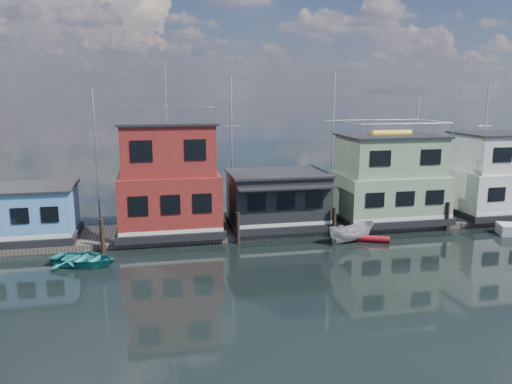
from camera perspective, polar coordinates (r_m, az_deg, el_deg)
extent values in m
plane|color=black|center=(27.41, 9.71, -10.92)|extent=(160.00, 160.00, 0.00)
cube|color=#595147|center=(38.15, 3.16, -3.99)|extent=(48.00, 5.00, 0.40)
cube|color=black|center=(37.78, -24.35, -4.47)|extent=(6.40, 4.90, 0.50)
cube|color=#5E97DA|center=(37.37, -24.57, -1.89)|extent=(6.00, 4.50, 3.00)
cube|color=black|center=(37.06, -24.77, 0.49)|extent=(6.30, 4.80, 0.16)
cube|color=black|center=(36.83, -9.76, -3.99)|extent=(7.40, 5.90, 0.50)
cube|color=maroon|center=(36.33, -9.87, -0.76)|extent=(7.00, 5.50, 3.74)
cube|color=maroon|center=(35.75, -10.07, 4.89)|extent=(6.30, 4.95, 3.46)
cube|color=black|center=(35.60, -10.17, 7.78)|extent=(6.65, 5.23, 0.16)
cylinder|color=silver|center=(35.53, -10.29, 11.13)|extent=(0.08, 0.08, 4.00)
cube|color=black|center=(37.91, 2.43, -3.38)|extent=(7.40, 5.40, 0.50)
cube|color=black|center=(37.46, 2.46, -0.50)|extent=(7.00, 5.00, 3.40)
cube|color=black|center=(37.13, 2.48, 2.19)|extent=(7.30, 5.30, 0.16)
cube|color=black|center=(34.57, 3.61, 0.49)|extent=(7.00, 1.20, 0.12)
cube|color=black|center=(41.00, 14.74, -2.62)|extent=(8.40, 5.90, 0.50)
cube|color=#87A479|center=(40.60, 14.86, -0.14)|extent=(8.00, 5.50, 3.12)
cube|color=#87A479|center=(40.13, 15.08, 4.06)|extent=(7.20, 4.95, 2.88)
cube|color=black|center=(39.97, 15.20, 6.22)|extent=(7.60, 5.23, 0.16)
cylinder|color=yellow|center=(39.96, 15.21, 6.46)|extent=(3.20, 0.56, 0.56)
cube|color=black|center=(46.27, 25.91, -1.82)|extent=(8.40, 5.90, 0.50)
cube|color=silver|center=(45.93, 26.10, 0.38)|extent=(8.00, 5.50, 3.12)
cube|color=silver|center=(45.51, 26.43, 4.09)|extent=(7.20, 4.95, 2.88)
cube|color=black|center=(45.37, 26.61, 5.99)|extent=(7.60, 5.23, 0.16)
cylinder|color=#2D2116|center=(34.18, -17.18, -4.78)|extent=(0.28, 0.28, 2.20)
cylinder|color=#2D2116|center=(34.45, -2.09, -4.13)|extent=(0.28, 0.28, 2.20)
cylinder|color=#2D2116|center=(36.24, 8.91, -3.48)|extent=(0.28, 0.28, 2.20)
cylinder|color=#2D2116|center=(40.24, 21.01, -2.61)|extent=(0.28, 0.28, 2.20)
cylinder|color=silver|center=(42.07, -17.81, 3.94)|extent=(0.16, 0.16, 10.50)
cylinder|color=silver|center=(41.90, -17.94, 6.08)|extent=(1.40, 0.06, 0.06)
cylinder|color=silver|center=(42.28, -2.81, 5.20)|extent=(0.16, 0.16, 11.50)
cylinder|color=silver|center=(42.12, -2.83, 7.53)|extent=(1.40, 0.06, 0.06)
cylinder|color=silver|center=(44.54, 8.76, 5.72)|extent=(0.16, 0.16, 12.00)
cylinder|color=silver|center=(44.40, 8.83, 8.03)|extent=(1.40, 0.06, 0.06)
cylinder|color=silver|center=(48.02, 17.73, 4.52)|extent=(0.16, 0.16, 10.00)
cylinder|color=silver|center=(47.87, 17.84, 6.30)|extent=(1.40, 0.06, 0.06)
cylinder|color=silver|center=(51.76, 24.56, 5.05)|extent=(0.16, 0.16, 11.00)
cylinder|color=silver|center=(51.63, 24.72, 6.87)|extent=(1.40, 0.06, 0.06)
cylinder|color=#AB121D|center=(35.91, 12.53, -5.20)|extent=(3.02, 1.71, 0.46)
imported|color=beige|center=(35.42, 10.85, -4.58)|extent=(3.78, 1.99, 1.39)
imported|color=teal|center=(32.09, -19.07, -7.24)|extent=(4.79, 4.16, 0.83)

